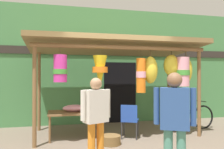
# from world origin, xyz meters

# --- Properties ---
(ground_plane) EXTENTS (30.00, 30.00, 0.00)m
(ground_plane) POSITION_xyz_m (0.00, 0.00, 0.00)
(ground_plane) COLOR #756656
(shop_facade) EXTENTS (11.15, 0.29, 3.78)m
(shop_facade) POSITION_xyz_m (0.00, 2.54, 1.89)
(shop_facade) COLOR #47844C
(shop_facade) RESTS_ON ground_plane
(market_stall_canopy) EXTENTS (4.54, 2.16, 2.49)m
(market_stall_canopy) POSITION_xyz_m (0.29, 0.76, 2.12)
(market_stall_canopy) COLOR brown
(market_stall_canopy) RESTS_ON ground_plane
(display_table) EXTENTS (1.24, 0.84, 0.65)m
(display_table) POSITION_xyz_m (-0.98, 0.78, 0.59)
(display_table) COLOR brown
(display_table) RESTS_ON ground_plane
(flower_heap_on_table) EXTENTS (0.58, 0.41, 0.17)m
(flower_heap_on_table) POSITION_xyz_m (-0.94, 0.81, 0.74)
(flower_heap_on_table) COLOR pink
(flower_heap_on_table) RESTS_ON display_table
(folding_chair) EXTENTS (0.53, 0.53, 0.84)m
(folding_chair) POSITION_xyz_m (0.36, 0.35, 0.50)
(folding_chair) COLOR #2347A8
(folding_chair) RESTS_ON ground_plane
(wicker_basket_by_table) EXTENTS (0.45, 0.45, 0.21)m
(wicker_basket_by_table) POSITION_xyz_m (-0.21, -0.03, 0.10)
(wicker_basket_by_table) COLOR brown
(wicker_basket_by_table) RESTS_ON ground_plane
(parked_bicycle) EXTENTS (1.75, 0.44, 0.92)m
(parked_bicycle) POSITION_xyz_m (2.29, 0.87, 0.35)
(parked_bicycle) COLOR black
(parked_bicycle) RESTS_ON ground_plane
(vendor_in_orange) EXTENTS (0.55, 0.36, 1.52)m
(vendor_in_orange) POSITION_xyz_m (-0.75, -1.20, 0.89)
(vendor_in_orange) COLOR orange
(vendor_in_orange) RESTS_ON ground_plane
(customer_foreground) EXTENTS (0.54, 0.38, 1.60)m
(customer_foreground) POSITION_xyz_m (0.22, -2.16, 0.94)
(customer_foreground) COLOR #4C8E7A
(customer_foreground) RESTS_ON ground_plane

